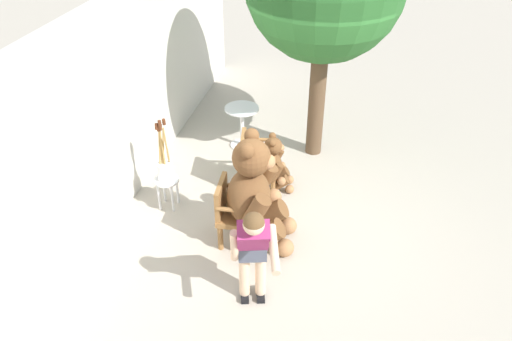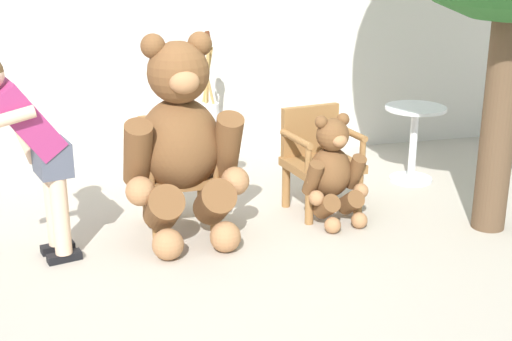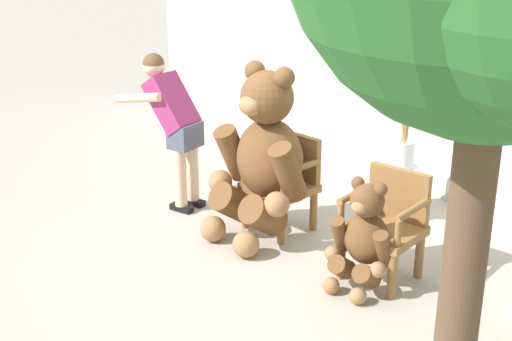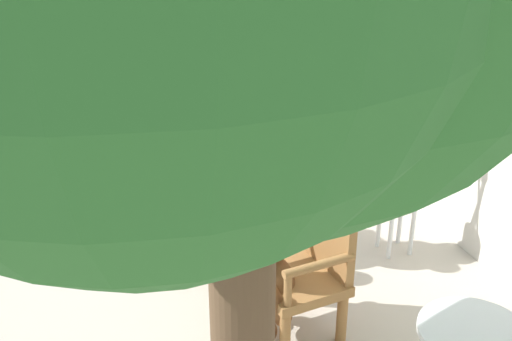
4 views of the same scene
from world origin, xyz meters
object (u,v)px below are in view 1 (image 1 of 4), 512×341
(wooden_chair_right, at_px, (255,160))
(round_side_table, at_px, (242,123))
(brush_bucket, at_px, (165,167))
(teddy_bear_large, at_px, (255,193))
(wooden_chair_left, at_px, (235,210))
(person_visitor, at_px, (253,246))
(white_stool, at_px, (167,186))
(teddy_bear_small, at_px, (275,163))

(wooden_chair_right, height_order, round_side_table, wooden_chair_right)
(brush_bucket, bearing_deg, round_side_table, -18.88)
(teddy_bear_large, xyz_separation_m, brush_bucket, (0.45, 1.35, -0.09))
(wooden_chair_left, bearing_deg, person_visitor, -156.04)
(white_stool, distance_m, brush_bucket, 0.31)
(wooden_chair_left, xyz_separation_m, teddy_bear_large, (0.01, -0.26, 0.30))
(white_stool, relative_size, round_side_table, 0.64)
(teddy_bear_large, distance_m, person_visitor, 1.10)
(teddy_bear_large, relative_size, teddy_bear_small, 1.76)
(person_visitor, xyz_separation_m, round_side_table, (3.35, 0.93, -0.45))
(wooden_chair_right, bearing_deg, teddy_bear_large, -167.44)
(teddy_bear_small, height_order, person_visitor, person_visitor)
(teddy_bear_large, xyz_separation_m, round_side_table, (2.28, 0.72, -0.31))
(wooden_chair_left, height_order, round_side_table, wooden_chair_left)
(white_stool, height_order, round_side_table, round_side_table)
(teddy_bear_small, relative_size, person_visitor, 0.59)
(teddy_bear_large, bearing_deg, person_visitor, -169.10)
(brush_bucket, bearing_deg, wooden_chair_right, -55.92)
(person_visitor, height_order, brush_bucket, person_visitor)
(wooden_chair_right, height_order, teddy_bear_small, teddy_bear_small)
(wooden_chair_right, distance_m, person_visitor, 2.34)
(teddy_bear_large, height_order, white_stool, teddy_bear_large)
(person_visitor, bearing_deg, brush_bucket, 45.68)
(wooden_chair_left, distance_m, round_side_table, 2.34)
(wooden_chair_left, distance_m, wooden_chair_right, 1.20)
(brush_bucket, bearing_deg, wooden_chair_left, -112.98)
(teddy_bear_large, xyz_separation_m, teddy_bear_small, (1.20, -0.02, -0.33))
(wooden_chair_right, bearing_deg, brush_bucket, 124.08)
(wooden_chair_right, distance_m, brush_bucket, 1.33)
(white_stool, bearing_deg, wooden_chair_left, -112.94)
(person_visitor, bearing_deg, round_side_table, 15.51)
(round_side_table, bearing_deg, brush_bucket, 161.12)
(teddy_bear_large, relative_size, round_side_table, 2.16)
(teddy_bear_small, relative_size, round_side_table, 1.23)
(wooden_chair_left, xyz_separation_m, wooden_chair_right, (1.20, -0.00, 0.00))
(person_visitor, height_order, round_side_table, person_visitor)
(wooden_chair_right, height_order, white_stool, wooden_chair_right)
(teddy_bear_small, bearing_deg, wooden_chair_right, 93.63)
(brush_bucket, height_order, round_side_table, brush_bucket)
(teddy_bear_large, distance_m, teddy_bear_small, 1.25)
(person_visitor, bearing_deg, teddy_bear_large, 10.90)
(person_visitor, xyz_separation_m, white_stool, (1.52, 1.56, -0.54))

